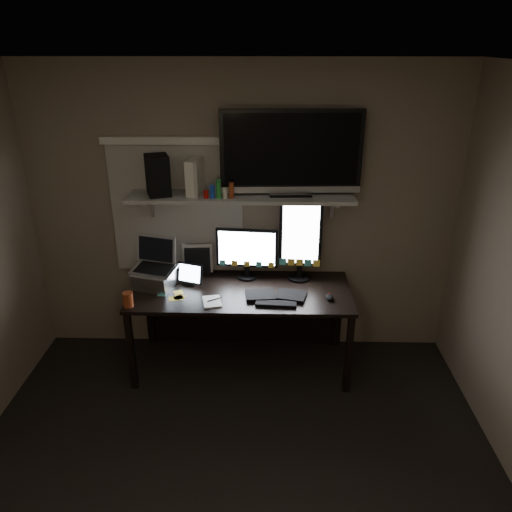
{
  "coord_description": "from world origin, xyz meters",
  "views": [
    {
      "loc": [
        0.21,
        -2.2,
        2.63
      ],
      "look_at": [
        0.13,
        1.25,
        1.11
      ],
      "focal_mm": 35.0,
      "sensor_mm": 36.0,
      "label": 1
    }
  ],
  "objects_px": {
    "keyboard": "(276,296)",
    "game_console": "(195,177)",
    "desk": "(242,302)",
    "laptop": "(154,265)",
    "speaker": "(158,175)",
    "monitor_portrait": "(300,240)",
    "tablet": "(190,274)",
    "cup": "(128,299)",
    "tv": "(291,153)",
    "mouse": "(330,297)",
    "monitor_landscape": "(247,253)"
  },
  "relations": [
    {
      "from": "speaker",
      "to": "keyboard",
      "type": "bearing_deg",
      "value": -37.55
    },
    {
      "from": "mouse",
      "to": "cup",
      "type": "xyz_separation_m",
      "value": [
        -1.56,
        -0.15,
        0.04
      ]
    },
    {
      "from": "monitor_portrait",
      "to": "mouse",
      "type": "distance_m",
      "value": 0.54
    },
    {
      "from": "laptop",
      "to": "speaker",
      "type": "height_order",
      "value": "speaker"
    },
    {
      "from": "monitor_landscape",
      "to": "tablet",
      "type": "xyz_separation_m",
      "value": [
        -0.47,
        -0.14,
        -0.13
      ]
    },
    {
      "from": "monitor_landscape",
      "to": "cup",
      "type": "xyz_separation_m",
      "value": [
        -0.89,
        -0.52,
        -0.17
      ]
    },
    {
      "from": "speaker",
      "to": "game_console",
      "type": "bearing_deg",
      "value": -12.66
    },
    {
      "from": "keyboard",
      "to": "tv",
      "type": "bearing_deg",
      "value": 77.2
    },
    {
      "from": "monitor_portrait",
      "to": "keyboard",
      "type": "relative_size",
      "value": 1.45
    },
    {
      "from": "keyboard",
      "to": "tablet",
      "type": "distance_m",
      "value": 0.75
    },
    {
      "from": "monitor_landscape",
      "to": "tv",
      "type": "height_order",
      "value": "tv"
    },
    {
      "from": "keyboard",
      "to": "game_console",
      "type": "relative_size",
      "value": 1.73
    },
    {
      "from": "desk",
      "to": "monitor_portrait",
      "type": "height_order",
      "value": "monitor_portrait"
    },
    {
      "from": "mouse",
      "to": "tablet",
      "type": "distance_m",
      "value": 1.16
    },
    {
      "from": "laptop",
      "to": "game_console",
      "type": "bearing_deg",
      "value": 42.12
    },
    {
      "from": "keyboard",
      "to": "tablet",
      "type": "xyz_separation_m",
      "value": [
        -0.71,
        0.21,
        0.08
      ]
    },
    {
      "from": "monitor_portrait",
      "to": "game_console",
      "type": "height_order",
      "value": "game_console"
    },
    {
      "from": "monitor_portrait",
      "to": "mouse",
      "type": "relative_size",
      "value": 7.01
    },
    {
      "from": "mouse",
      "to": "speaker",
      "type": "xyz_separation_m",
      "value": [
        -1.36,
        0.32,
        0.89
      ]
    },
    {
      "from": "cup",
      "to": "desk",
      "type": "bearing_deg",
      "value": 25.57
    },
    {
      "from": "monitor_landscape",
      "to": "speaker",
      "type": "xyz_separation_m",
      "value": [
        -0.69,
        -0.04,
        0.68
      ]
    },
    {
      "from": "monitor_landscape",
      "to": "laptop",
      "type": "relative_size",
      "value": 1.32
    },
    {
      "from": "monitor_landscape",
      "to": "speaker",
      "type": "relative_size",
      "value": 1.64
    },
    {
      "from": "monitor_landscape",
      "to": "tv",
      "type": "bearing_deg",
      "value": 5.08
    },
    {
      "from": "desk",
      "to": "laptop",
      "type": "relative_size",
      "value": 4.55
    },
    {
      "from": "mouse",
      "to": "laptop",
      "type": "relative_size",
      "value": 0.26
    },
    {
      "from": "cup",
      "to": "tv",
      "type": "relative_size",
      "value": 0.11
    },
    {
      "from": "monitor_landscape",
      "to": "laptop",
      "type": "height_order",
      "value": "monitor_landscape"
    },
    {
      "from": "tablet",
      "to": "cup",
      "type": "relative_size",
      "value": 1.94
    },
    {
      "from": "tablet",
      "to": "game_console",
      "type": "xyz_separation_m",
      "value": [
        0.06,
        0.13,
        0.79
      ]
    },
    {
      "from": "desk",
      "to": "keyboard",
      "type": "relative_size",
      "value": 3.7
    },
    {
      "from": "mouse",
      "to": "monitor_portrait",
      "type": "bearing_deg",
      "value": 123.62
    },
    {
      "from": "monitor_portrait",
      "to": "tablet",
      "type": "distance_m",
      "value": 0.96
    },
    {
      "from": "monitor_landscape",
      "to": "desk",
      "type": "bearing_deg",
      "value": -105.27
    },
    {
      "from": "desk",
      "to": "laptop",
      "type": "xyz_separation_m",
      "value": [
        -0.71,
        -0.07,
        0.37
      ]
    },
    {
      "from": "keyboard",
      "to": "mouse",
      "type": "xyz_separation_m",
      "value": [
        0.42,
        -0.02,
        0.0
      ]
    },
    {
      "from": "desk",
      "to": "keyboard",
      "type": "bearing_deg",
      "value": -40.15
    },
    {
      "from": "monitor_landscape",
      "to": "keyboard",
      "type": "relative_size",
      "value": 1.07
    },
    {
      "from": "desk",
      "to": "keyboard",
      "type": "height_order",
      "value": "keyboard"
    },
    {
      "from": "laptop",
      "to": "game_console",
      "type": "relative_size",
      "value": 1.41
    },
    {
      "from": "monitor_landscape",
      "to": "mouse",
      "type": "height_order",
      "value": "monitor_landscape"
    },
    {
      "from": "mouse",
      "to": "speaker",
      "type": "bearing_deg",
      "value": 169.2
    },
    {
      "from": "tablet",
      "to": "tv",
      "type": "height_order",
      "value": "tv"
    },
    {
      "from": "laptop",
      "to": "speaker",
      "type": "relative_size",
      "value": 1.25
    },
    {
      "from": "monitor_portrait",
      "to": "laptop",
      "type": "bearing_deg",
      "value": -166.54
    },
    {
      "from": "monitor_portrait",
      "to": "tv",
      "type": "bearing_deg",
      "value": -174.82
    },
    {
      "from": "tablet",
      "to": "laptop",
      "type": "xyz_separation_m",
      "value": [
        -0.29,
        -0.04,
        0.1
      ]
    },
    {
      "from": "tv",
      "to": "tablet",
      "type": "bearing_deg",
      "value": -172.75
    },
    {
      "from": "cup",
      "to": "monitor_landscape",
      "type": "bearing_deg",
      "value": 30.1
    },
    {
      "from": "mouse",
      "to": "cup",
      "type": "height_order",
      "value": "cup"
    }
  ]
}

